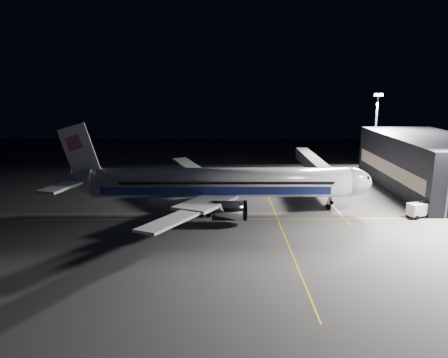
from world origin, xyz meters
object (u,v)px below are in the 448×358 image
object	(u,v)px
service_truck	(420,209)
airliner	(215,183)
floodlight_mast_north	(376,126)
jet_bridge	(316,167)
safety_cone_b	(204,197)
baggage_tug	(167,180)
safety_cone_c	(244,193)
safety_cone_a	(193,202)

from	to	relation	value
service_truck	airliner	bearing A→B (deg)	148.88
floodlight_mast_north	service_truck	bearing A→B (deg)	-96.30
jet_bridge	safety_cone_b	bearing A→B (deg)	-157.59
airliner	safety_cone_b	distance (m)	9.31
safety_cone_b	baggage_tug	bearing A→B (deg)	124.11
jet_bridge	safety_cone_c	bearing A→B (deg)	-157.62
floodlight_mast_north	jet_bridge	bearing A→B (deg)	-142.26
baggage_tug	safety_cone_b	distance (m)	16.23
safety_cone_a	safety_cone_c	size ratio (longest dim) A/B	0.97
airliner	safety_cone_c	size ratio (longest dim) A/B	114.19
jet_bridge	safety_cone_b	world-z (taller)	jet_bridge
airliner	service_truck	world-z (taller)	airliner
service_truck	safety_cone_c	bearing A→B (deg)	129.17
service_truck	safety_cone_c	size ratio (longest dim) A/B	10.33
jet_bridge	baggage_tug	xyz separation A→B (m)	(-34.64, 2.90, -3.77)
safety_cone_a	safety_cone_b	distance (m)	4.11
safety_cone_b	safety_cone_a	bearing A→B (deg)	-120.87
jet_bridge	floodlight_mast_north	size ratio (longest dim) A/B	1.66
baggage_tug	floodlight_mast_north	bearing A→B (deg)	-4.22
baggage_tug	safety_cone_c	distance (m)	20.21
floodlight_mast_north	service_truck	xyz separation A→B (m)	(-4.09, -37.00, -10.95)
service_truck	safety_cone_c	world-z (taller)	service_truck
service_truck	jet_bridge	bearing A→B (deg)	97.69
airliner	jet_bridge	distance (m)	29.31
jet_bridge	safety_cone_c	distance (m)	18.92
jet_bridge	floodlight_mast_north	world-z (taller)	floodlight_mast_north
service_truck	baggage_tug	world-z (taller)	service_truck
service_truck	safety_cone_c	xyz separation A→B (m)	(-30.94, 16.05, -1.15)
safety_cone_b	safety_cone_c	xyz separation A→B (m)	(8.51, 3.52, 0.00)
jet_bridge	floodlight_mast_north	distance (m)	24.06
jet_bridge	safety_cone_a	size ratio (longest dim) A/B	66.10
jet_bridge	floodlight_mast_north	bearing A→B (deg)	37.74
jet_bridge	safety_cone_b	xyz separation A→B (m)	(-25.54, -10.53, -4.31)
safety_cone_c	safety_cone_a	bearing A→B (deg)	-146.45
airliner	safety_cone_b	size ratio (longest dim) A/B	114.69
safety_cone_a	baggage_tug	bearing A→B (deg)	112.40
airliner	jet_bridge	size ratio (longest dim) A/B	1.79
airliner	safety_cone_c	distance (m)	13.51
service_truck	safety_cone_a	size ratio (longest dim) A/B	10.69
service_truck	safety_cone_b	world-z (taller)	service_truck
service_truck	safety_cone_a	bearing A→B (deg)	144.36
safety_cone_b	safety_cone_c	size ratio (longest dim) A/B	1.00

